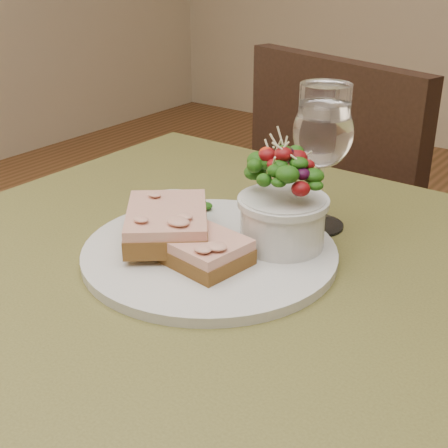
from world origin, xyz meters
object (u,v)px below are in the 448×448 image
Objects in this scene: chair_far at (368,313)px; sandwich_front at (201,249)px; sandwich_back at (167,223)px; wine_glass at (323,137)px; dinner_plate at (210,252)px; salad_bowl at (283,199)px; ramekin at (173,212)px; cafe_table at (209,342)px.

chair_far reaches higher than sandwich_front.
wine_glass reaches higher than sandwich_back.
salad_bowl is (0.06, 0.06, 0.07)m from dinner_plate.
sandwich_front is at bearing -30.96° from ramekin.
dinner_plate is 2.39× the size of salad_bowl.
wine_glass reaches higher than sandwich_front.
cafe_table is at bearing -103.38° from wine_glass.
wine_glass is at bearing 119.19° from chair_far.
chair_far is at bearing 103.08° from wine_glass.
ramekin is at bearing 153.01° from cafe_table.
chair_far reaches higher than ramekin.
wine_glass reaches higher than ramekin.
wine_glass is at bearing 76.62° from cafe_table.
ramekin is 0.15m from salad_bowl.
chair_far is 0.83m from salad_bowl.
sandwich_front is 0.11m from salad_bowl.
wine_glass reaches higher than salad_bowl.
sandwich_front is (0.07, -0.71, 0.48)m from chair_far.
sandwich_back is 0.92× the size of wine_glass.
chair_far is 0.83m from dinner_plate.
wine_glass is at bearing 82.79° from sandwich_front.
chair_far is 5.14× the size of wine_glass.
chair_far is 0.82m from ramekin.
sandwich_front reaches higher than dinner_plate.
ramekin is at bearing 172.94° from sandwich_back.
chair_far is 2.96× the size of dinner_plate.
salad_bowl is (0.14, 0.04, 0.04)m from ramekin.
cafe_table is 0.89× the size of chair_far.
cafe_table is 2.63× the size of dinner_plate.
dinner_plate is 0.20m from wine_glass.
wine_glass is at bearing 106.91° from sandwich_back.
ramekin is at bearing 104.85° from chair_far.
wine_glass is at bearing 91.77° from salad_bowl.
sandwich_front is 0.06m from sandwich_back.
sandwich_back is (-0.05, -0.02, 0.03)m from dinner_plate.
dinner_plate is at bearing 125.09° from cafe_table.
dinner_plate is at bearing -111.76° from wine_glass.
cafe_table is 0.80m from chair_far.
dinner_plate is 1.89× the size of sandwich_back.
sandwich_back reaches higher than dinner_plate.
dinner_plate is 4.38× the size of ramekin.
sandwich_front is at bearing -105.24° from wine_glass.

